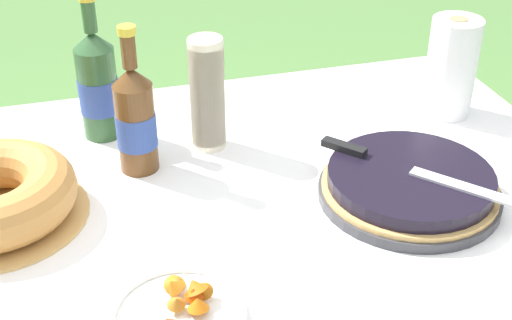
{
  "coord_description": "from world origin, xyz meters",
  "views": [
    {
      "loc": [
        -0.23,
        -1.07,
        1.55
      ],
      "look_at": [
        0.08,
        0.03,
        0.84
      ],
      "focal_mm": 50.0,
      "sensor_mm": 36.0,
      "label": 1
    }
  ],
  "objects_px": {
    "snack_plate_near": "(180,312)",
    "serving_knife": "(397,165)",
    "paper_towel_roll": "(451,67)",
    "cider_bottle_green": "(98,85)",
    "berry_tart": "(410,185)",
    "cup_stack": "(207,94)",
    "cider_bottle_amber": "(135,119)"
  },
  "relations": [
    {
      "from": "snack_plate_near",
      "to": "serving_knife",
      "type": "bearing_deg",
      "value": 25.93
    },
    {
      "from": "paper_towel_roll",
      "to": "cider_bottle_green",
      "type": "bearing_deg",
      "value": 171.85
    },
    {
      "from": "cider_bottle_green",
      "to": "snack_plate_near",
      "type": "bearing_deg",
      "value": -84.65
    },
    {
      "from": "paper_towel_roll",
      "to": "snack_plate_near",
      "type": "bearing_deg",
      "value": -145.24
    },
    {
      "from": "berry_tart",
      "to": "paper_towel_roll",
      "type": "relative_size",
      "value": 1.51
    },
    {
      "from": "berry_tart",
      "to": "cider_bottle_green",
      "type": "relative_size",
      "value": 1.08
    },
    {
      "from": "serving_knife",
      "to": "cup_stack",
      "type": "relative_size",
      "value": 1.24
    },
    {
      "from": "snack_plate_near",
      "to": "paper_towel_roll",
      "type": "relative_size",
      "value": 0.92
    },
    {
      "from": "cup_stack",
      "to": "cider_bottle_green",
      "type": "xyz_separation_m",
      "value": [
        -0.21,
        0.11,
        -0.0
      ]
    },
    {
      "from": "serving_knife",
      "to": "cider_bottle_green",
      "type": "distance_m",
      "value": 0.64
    },
    {
      "from": "serving_knife",
      "to": "snack_plate_near",
      "type": "relative_size",
      "value": 1.45
    },
    {
      "from": "cider_bottle_green",
      "to": "paper_towel_roll",
      "type": "xyz_separation_m",
      "value": [
        0.76,
        -0.11,
        -0.01
      ]
    },
    {
      "from": "snack_plate_near",
      "to": "paper_towel_roll",
      "type": "bearing_deg",
      "value": 34.76
    },
    {
      "from": "serving_knife",
      "to": "cider_bottle_amber",
      "type": "relative_size",
      "value": 1.0
    },
    {
      "from": "berry_tart",
      "to": "cup_stack",
      "type": "bearing_deg",
      "value": 137.34
    },
    {
      "from": "serving_knife",
      "to": "cider_bottle_amber",
      "type": "xyz_separation_m",
      "value": [
        -0.45,
        0.22,
        0.05
      ]
    },
    {
      "from": "cup_stack",
      "to": "snack_plate_near",
      "type": "xyz_separation_m",
      "value": [
        -0.15,
        -0.49,
        -0.11
      ]
    },
    {
      "from": "cider_bottle_green",
      "to": "snack_plate_near",
      "type": "height_order",
      "value": "cider_bottle_green"
    },
    {
      "from": "cider_bottle_amber",
      "to": "serving_knife",
      "type": "bearing_deg",
      "value": -26.07
    },
    {
      "from": "cider_bottle_green",
      "to": "paper_towel_roll",
      "type": "bearing_deg",
      "value": -8.15
    },
    {
      "from": "cup_stack",
      "to": "cider_bottle_amber",
      "type": "xyz_separation_m",
      "value": [
        -0.15,
        -0.05,
        -0.01
      ]
    },
    {
      "from": "cup_stack",
      "to": "snack_plate_near",
      "type": "height_order",
      "value": "cup_stack"
    },
    {
      "from": "serving_knife",
      "to": "paper_towel_roll",
      "type": "xyz_separation_m",
      "value": [
        0.25,
        0.27,
        0.05
      ]
    },
    {
      "from": "cup_stack",
      "to": "paper_towel_roll",
      "type": "relative_size",
      "value": 1.07
    },
    {
      "from": "serving_knife",
      "to": "snack_plate_near",
      "type": "bearing_deg",
      "value": -104.9
    },
    {
      "from": "cup_stack",
      "to": "cider_bottle_green",
      "type": "height_order",
      "value": "cider_bottle_green"
    },
    {
      "from": "cider_bottle_green",
      "to": "cider_bottle_amber",
      "type": "bearing_deg",
      "value": -70.34
    },
    {
      "from": "berry_tart",
      "to": "paper_towel_roll",
      "type": "distance_m",
      "value": 0.38
    },
    {
      "from": "cider_bottle_amber",
      "to": "paper_towel_roll",
      "type": "height_order",
      "value": "cider_bottle_amber"
    },
    {
      "from": "cider_bottle_green",
      "to": "serving_knife",
      "type": "bearing_deg",
      "value": -36.74
    },
    {
      "from": "serving_knife",
      "to": "snack_plate_near",
      "type": "height_order",
      "value": "serving_knife"
    },
    {
      "from": "berry_tart",
      "to": "paper_towel_roll",
      "type": "height_order",
      "value": "paper_towel_roll"
    }
  ]
}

